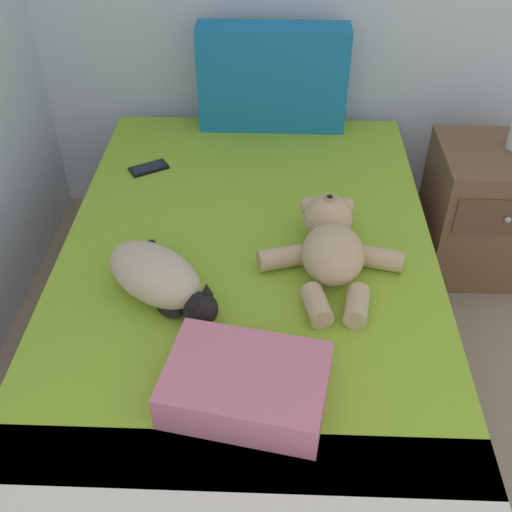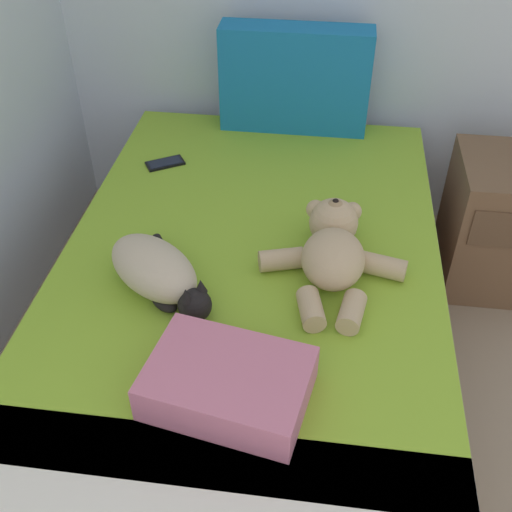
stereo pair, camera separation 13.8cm
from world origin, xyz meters
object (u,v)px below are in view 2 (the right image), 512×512
at_px(teddy_bear, 333,250).
at_px(patterned_cushion, 295,79).
at_px(nightstand, 506,224).
at_px(throw_pillow, 228,383).
at_px(cell_phone, 165,163).
at_px(bed, 251,312).
at_px(cat, 158,272).

bearing_deg(teddy_bear, patterned_cushion, 102.33).
relative_size(patterned_cushion, nightstand, 1.09).
distance_m(throw_pillow, nightstand, 1.56).
distance_m(patterned_cushion, nightstand, 1.06).
bearing_deg(throw_pillow, teddy_bear, 66.00).
bearing_deg(cell_phone, throw_pillow, -68.08).
bearing_deg(cell_phone, teddy_bear, -38.75).
xyz_separation_m(cell_phone, nightstand, (1.40, 0.11, -0.25)).
bearing_deg(nightstand, patterned_cushion, 163.70).
height_order(cell_phone, throw_pillow, throw_pillow).
xyz_separation_m(bed, throw_pillow, (0.02, -0.57, 0.32)).
height_order(patterned_cushion, cell_phone, patterned_cushion).
xyz_separation_m(throw_pillow, nightstand, (0.96, 1.20, -0.30)).
distance_m(teddy_bear, cell_phone, 0.88).
bearing_deg(cat, cell_phone, 102.78).
distance_m(teddy_bear, nightstand, 1.02).
bearing_deg(patterned_cushion, nightstand, -16.30).
xyz_separation_m(teddy_bear, throw_pillow, (-0.24, -0.54, -0.02)).
xyz_separation_m(cat, throw_pillow, (0.28, -0.37, -0.02)).
distance_m(bed, cell_phone, 0.72).
xyz_separation_m(teddy_bear, nightstand, (0.72, 0.66, -0.31)).
height_order(teddy_bear, cell_phone, teddy_bear).
height_order(bed, throw_pillow, throw_pillow).
distance_m(bed, nightstand, 1.17).
bearing_deg(bed, cat, -141.61).
relative_size(teddy_bear, nightstand, 0.93).
relative_size(bed, teddy_bear, 3.77).
bearing_deg(cell_phone, nightstand, 4.49).
bearing_deg(patterned_cushion, teddy_bear, -77.67).
distance_m(cat, cell_phone, 0.74).
xyz_separation_m(cell_phone, throw_pillow, (0.44, -1.09, 0.05)).
height_order(bed, nightstand, nightstand).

